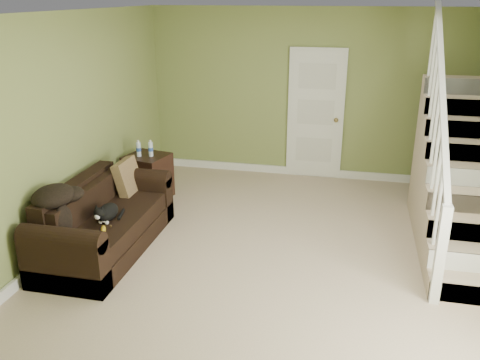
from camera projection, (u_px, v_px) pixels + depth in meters
The scene contains 15 objects.
floor at pixel (282, 254), 5.74m from camera, with size 5.00×5.50×0.01m, color tan.
ceiling at pixel (290, 12), 4.84m from camera, with size 5.00×5.50×0.01m, color white.
wall_back at pixel (310, 95), 7.81m from camera, with size 5.00×0.04×2.60m, color olive.
wall_front at pixel (216, 280), 2.78m from camera, with size 5.00×0.04×2.60m, color olive.
wall_left at pixel (69, 130), 5.81m from camera, with size 0.04×5.50×2.60m, color olive.
baseboard_back at pixel (306, 172), 8.21m from camera, with size 5.00×0.04×0.12m, color white.
baseboard_left at pixel (83, 228), 6.23m from camera, with size 0.04×5.50×0.12m, color white.
door at pixel (316, 115), 7.85m from camera, with size 0.86×0.12×2.02m.
staircase at pixel (463, 185), 5.99m from camera, with size 1.00×2.51×2.82m.
sofa at pixel (103, 224), 5.77m from camera, with size 0.87×2.01×0.79m.
side_table at pixel (148, 177), 7.20m from camera, with size 0.64×0.64×0.87m.
cat at pixel (107, 213), 5.53m from camera, with size 0.24×0.50×0.25m.
banana at pixel (103, 230), 5.29m from camera, with size 0.05×0.19×0.05m, color yellow.
throw_pillow at pixel (128, 178), 6.33m from camera, with size 0.12×0.46×0.46m, color #4F371F.
throw_blanket at pixel (53, 196), 5.19m from camera, with size 0.39×0.51×0.21m, color black.
Camera 1 is at (0.66, -5.08, 2.77)m, focal length 38.00 mm.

